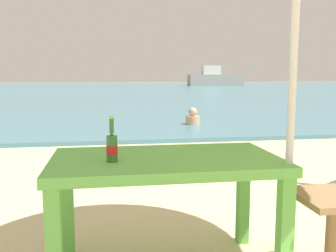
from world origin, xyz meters
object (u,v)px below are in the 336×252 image
object	(u,v)px
picnic_table_green	(166,174)
side_table_wood	(332,224)
boat_sailboat	(215,78)
beer_bottle_amber	(112,146)
swimmer_person	(193,118)

from	to	relation	value
picnic_table_green	side_table_wood	distance (m)	1.07
boat_sailboat	beer_bottle_amber	bearing A→B (deg)	-106.97
swimmer_person	boat_sailboat	xyz separation A→B (m)	(9.47, 30.93, 0.61)
picnic_table_green	swimmer_person	size ratio (longest dim) A/B	3.41
side_table_wood	boat_sailboat	xyz separation A→B (m)	(10.13, 37.72, 0.50)
side_table_wood	boat_sailboat	world-z (taller)	boat_sailboat
boat_sailboat	side_table_wood	bearing A→B (deg)	-105.03
picnic_table_green	beer_bottle_amber	xyz separation A→B (m)	(-0.33, -0.08, 0.20)
picnic_table_green	boat_sailboat	size ratio (longest dim) A/B	0.24
beer_bottle_amber	side_table_wood	bearing A→B (deg)	-6.27
beer_bottle_amber	swimmer_person	distance (m)	6.97
picnic_table_green	side_table_wood	size ratio (longest dim) A/B	2.59
swimmer_person	beer_bottle_amber	bearing A→B (deg)	-106.72
picnic_table_green	side_table_wood	xyz separation A→B (m)	(1.00, -0.23, -0.30)
beer_bottle_amber	boat_sailboat	distance (m)	39.29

